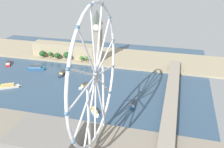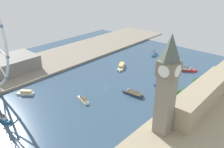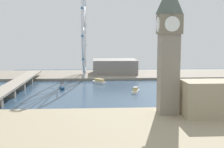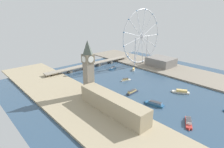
{
  "view_description": "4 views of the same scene",
  "coord_description": "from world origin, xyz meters",
  "px_view_note": "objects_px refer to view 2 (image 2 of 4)",
  "views": [
    {
      "loc": [
        292.84,
        157.27,
        161.05
      ],
      "look_at": [
        -23.18,
        74.04,
        14.46
      ],
      "focal_mm": 41.67,
      "sensor_mm": 36.0,
      "label": 1
    },
    {
      "loc": [
        -167.47,
        177.17,
        129.22
      ],
      "look_at": [
        8.95,
        -19.77,
        8.09
      ],
      "focal_mm": 36.58,
      "sensor_mm": 36.0,
      "label": 2
    },
    {
      "loc": [
        -291.38,
        79.63,
        54.48
      ],
      "look_at": [
        4.35,
        62.5,
        17.23
      ],
      "focal_mm": 49.25,
      "sensor_mm": 36.0,
      "label": 3
    },
    {
      "loc": [
        -249.01,
        -196.85,
        131.76
      ],
      "look_at": [
        -19.08,
        62.16,
        11.98
      ],
      "focal_mm": 30.6,
      "sensor_mm": 36.0,
      "label": 4
    }
  ],
  "objects_px": {
    "tour_boat_0": "(154,53)",
    "tour_boat_5": "(25,93)",
    "riverside_hall": "(13,63)",
    "tour_boat_7": "(133,93)",
    "clock_tower": "(167,85)",
    "tour_boat_6": "(186,69)",
    "parliament_block": "(203,95)",
    "tour_boat_1": "(83,99)",
    "tour_boat_4": "(160,81)",
    "tour_boat_2": "(121,66)",
    "tour_boat_3": "(3,118)"
  },
  "relations": [
    {
      "from": "parliament_block",
      "to": "tour_boat_1",
      "type": "relative_size",
      "value": 5.07
    },
    {
      "from": "clock_tower",
      "to": "tour_boat_6",
      "type": "relative_size",
      "value": 2.99
    },
    {
      "from": "tour_boat_4",
      "to": "tour_boat_7",
      "type": "xyz_separation_m",
      "value": [
        6.41,
        48.47,
        -0.07
      ]
    },
    {
      "from": "tour_boat_4",
      "to": "tour_boat_0",
      "type": "bearing_deg",
      "value": -157.98
    },
    {
      "from": "tour_boat_0",
      "to": "tour_boat_7",
      "type": "distance_m",
      "value": 142.09
    },
    {
      "from": "tour_boat_4",
      "to": "tour_boat_5",
      "type": "distance_m",
      "value": 162.15
    },
    {
      "from": "riverside_hall",
      "to": "tour_boat_3",
      "type": "bearing_deg",
      "value": 148.08
    },
    {
      "from": "tour_boat_1",
      "to": "tour_boat_5",
      "type": "relative_size",
      "value": 1.14
    },
    {
      "from": "tour_boat_1",
      "to": "tour_boat_2",
      "type": "bearing_deg",
      "value": -58.53
    },
    {
      "from": "parliament_block",
      "to": "tour_boat_4",
      "type": "xyz_separation_m",
      "value": [
        60.83,
        -22.11,
        -11.93
      ]
    },
    {
      "from": "clock_tower",
      "to": "tour_boat_4",
      "type": "xyz_separation_m",
      "value": [
        52.69,
        -85.93,
        -44.94
      ]
    },
    {
      "from": "riverside_hall",
      "to": "tour_boat_4",
      "type": "xyz_separation_m",
      "value": [
        -167.98,
        -106.59,
        -9.97
      ]
    },
    {
      "from": "clock_tower",
      "to": "tour_boat_0",
      "type": "xyz_separation_m",
      "value": [
        114.56,
        -168.28,
        -45.0
      ]
    },
    {
      "from": "tour_boat_6",
      "to": "parliament_block",
      "type": "bearing_deg",
      "value": -86.37
    },
    {
      "from": "parliament_block",
      "to": "riverside_hall",
      "type": "xyz_separation_m",
      "value": [
        228.81,
        84.49,
        -1.96
      ]
    },
    {
      "from": "tour_boat_0",
      "to": "tour_boat_3",
      "type": "height_order",
      "value": "tour_boat_0"
    },
    {
      "from": "parliament_block",
      "to": "tour_boat_7",
      "type": "xyz_separation_m",
      "value": [
        67.24,
        26.36,
        -12.0
      ]
    },
    {
      "from": "tour_boat_0",
      "to": "tour_boat_5",
      "type": "relative_size",
      "value": 1.21
    },
    {
      "from": "parliament_block",
      "to": "tour_boat_6",
      "type": "relative_size",
      "value": 3.9
    },
    {
      "from": "tour_boat_4",
      "to": "parliament_block",
      "type": "bearing_deg",
      "value": 55.13
    },
    {
      "from": "clock_tower",
      "to": "riverside_hall",
      "type": "height_order",
      "value": "clock_tower"
    },
    {
      "from": "tour_boat_5",
      "to": "tour_boat_7",
      "type": "relative_size",
      "value": 0.68
    },
    {
      "from": "tour_boat_3",
      "to": "tour_boat_4",
      "type": "height_order",
      "value": "tour_boat_4"
    },
    {
      "from": "tour_boat_0",
      "to": "tour_boat_1",
      "type": "distance_m",
      "value": 178.79
    },
    {
      "from": "tour_boat_3",
      "to": "tour_boat_6",
      "type": "distance_m",
      "value": 236.55
    },
    {
      "from": "parliament_block",
      "to": "riverside_hall",
      "type": "distance_m",
      "value": 243.92
    },
    {
      "from": "riverside_hall",
      "to": "tour_boat_7",
      "type": "bearing_deg",
      "value": -160.21
    },
    {
      "from": "clock_tower",
      "to": "tour_boat_5",
      "type": "relative_size",
      "value": 4.43
    },
    {
      "from": "tour_boat_0",
      "to": "tour_boat_5",
      "type": "distance_m",
      "value": 214.64
    },
    {
      "from": "tour_boat_1",
      "to": "tour_boat_7",
      "type": "bearing_deg",
      "value": -109.19
    },
    {
      "from": "clock_tower",
      "to": "tour_boat_4",
      "type": "height_order",
      "value": "clock_tower"
    },
    {
      "from": "tour_boat_5",
      "to": "tour_boat_7",
      "type": "distance_m",
      "value": 122.05
    },
    {
      "from": "tour_boat_2",
      "to": "tour_boat_6",
      "type": "height_order",
      "value": "tour_boat_6"
    },
    {
      "from": "riverside_hall",
      "to": "tour_boat_1",
      "type": "xyz_separation_m",
      "value": [
        -129.47,
        -11.68,
        -10.18
      ]
    },
    {
      "from": "tour_boat_3",
      "to": "tour_boat_7",
      "type": "relative_size",
      "value": 0.83
    },
    {
      "from": "tour_boat_5",
      "to": "tour_boat_6",
      "type": "distance_m",
      "value": 212.81
    },
    {
      "from": "riverside_hall",
      "to": "tour_boat_7",
      "type": "xyz_separation_m",
      "value": [
        -161.57,
        -58.13,
        -10.04
      ]
    },
    {
      "from": "tour_boat_1",
      "to": "tour_boat_4",
      "type": "distance_m",
      "value": 102.43
    },
    {
      "from": "tour_boat_1",
      "to": "tour_boat_6",
      "type": "relative_size",
      "value": 0.77
    },
    {
      "from": "tour_boat_2",
      "to": "tour_boat_5",
      "type": "relative_size",
      "value": 1.52
    },
    {
      "from": "tour_boat_1",
      "to": "tour_boat_6",
      "type": "bearing_deg",
      "value": -91.56
    },
    {
      "from": "tour_boat_6",
      "to": "tour_boat_2",
      "type": "bearing_deg",
      "value": -175.62
    },
    {
      "from": "tour_boat_1",
      "to": "tour_boat_0",
      "type": "bearing_deg",
      "value": -67.03
    },
    {
      "from": "tour_boat_0",
      "to": "tour_boat_2",
      "type": "height_order",
      "value": "tour_boat_0"
    },
    {
      "from": "parliament_block",
      "to": "tour_boat_1",
      "type": "bearing_deg",
      "value": 36.24
    },
    {
      "from": "riverside_hall",
      "to": "tour_boat_7",
      "type": "height_order",
      "value": "riverside_hall"
    },
    {
      "from": "tour_boat_1",
      "to": "tour_boat_4",
      "type": "xyz_separation_m",
      "value": [
        -38.51,
        -94.91,
        0.21
      ]
    },
    {
      "from": "tour_boat_2",
      "to": "tour_boat_4",
      "type": "relative_size",
      "value": 0.92
    },
    {
      "from": "tour_boat_1",
      "to": "tour_boat_6",
      "type": "distance_m",
      "value": 157.39
    },
    {
      "from": "parliament_block",
      "to": "tour_boat_6",
      "type": "bearing_deg",
      "value": -55.56
    }
  ]
}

